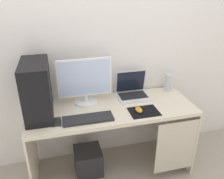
# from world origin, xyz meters

# --- Properties ---
(ground_plane) EXTENTS (8.00, 8.00, 0.00)m
(ground_plane) POSITION_xyz_m (0.00, 0.00, 0.00)
(ground_plane) COLOR #9E9384
(wall_back) EXTENTS (4.00, 0.05, 2.60)m
(wall_back) POSITION_xyz_m (0.00, 0.33, 1.30)
(wall_back) COLOR silver
(wall_back) RESTS_ON ground_plane
(desk) EXTENTS (1.52, 0.58, 0.72)m
(desk) POSITION_xyz_m (0.02, -0.01, 0.58)
(desk) COLOR beige
(desk) RESTS_ON ground_plane
(pc_tower) EXTENTS (0.22, 0.44, 0.47)m
(pc_tower) POSITION_xyz_m (-0.63, 0.03, 0.96)
(pc_tower) COLOR black
(pc_tower) RESTS_ON desk
(monitor) EXTENTS (0.50, 0.22, 0.44)m
(monitor) POSITION_xyz_m (-0.22, 0.15, 0.94)
(monitor) COLOR white
(monitor) RESTS_ON desk
(laptop) EXTENTS (0.31, 0.25, 0.25)m
(laptop) POSITION_xyz_m (0.26, 0.18, 0.78)
(laptop) COLOR silver
(laptop) RESTS_ON desk
(speaker) EXTENTS (0.07, 0.07, 0.18)m
(speaker) POSITION_xyz_m (0.66, 0.21, 0.81)
(speaker) COLOR #B7BCC6
(speaker) RESTS_ON desk
(keyboard) EXTENTS (0.42, 0.14, 0.02)m
(keyboard) POSITION_xyz_m (-0.25, -0.16, 0.74)
(keyboard) COLOR #232326
(keyboard) RESTS_ON desk
(mousepad) EXTENTS (0.26, 0.20, 0.00)m
(mousepad) POSITION_xyz_m (0.25, -0.15, 0.73)
(mousepad) COLOR black
(mousepad) RESTS_ON desk
(mouse_left) EXTENTS (0.06, 0.10, 0.03)m
(mouse_left) POSITION_xyz_m (0.21, -0.14, 0.75)
(mouse_left) COLOR orange
(mouse_left) RESTS_ON mousepad
(cell_phone) EXTENTS (0.07, 0.13, 0.01)m
(cell_phone) POSITION_xyz_m (-0.50, -0.13, 0.73)
(cell_phone) COLOR #232326
(cell_phone) RESTS_ON desk
(subwoofer) EXTENTS (0.26, 0.26, 0.26)m
(subwoofer) POSITION_xyz_m (-0.25, 0.01, 0.13)
(subwoofer) COLOR #232326
(subwoofer) RESTS_ON ground_plane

